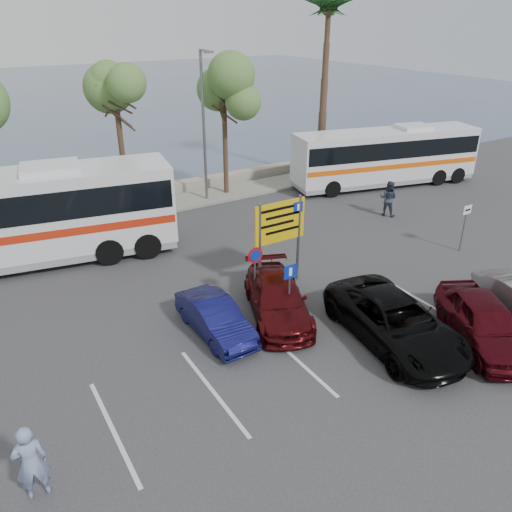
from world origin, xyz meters
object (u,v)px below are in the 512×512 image
street_lamp_right (204,120)px  coach_bus_left (7,223)px  coach_bus_right (385,159)px  car_blue (215,318)px  pedestrian_near (31,462)px  direction_sign (280,229)px  pedestrian_far (388,198)px  car_red (484,322)px  car_maroon (277,299)px  suv_black (395,321)px

street_lamp_right → coach_bus_left: street_lamp_right is taller
coach_bus_right → car_blue: (-16.52, -9.00, -1.07)m
coach_bus_left → pedestrian_near: (-1.32, -12.50, -0.98)m
street_lamp_right → coach_bus_left: size_ratio=0.58×
street_lamp_right → direction_sign: street_lamp_right is taller
direction_sign → pedestrian_far: bearing=19.8°
coach_bus_right → car_red: 16.84m
pedestrian_far → direction_sign: bearing=79.6°
car_red → pedestrian_far: 11.51m
coach_bus_left → coach_bus_right: size_ratio=1.17×
car_blue → car_maroon: car_maroon is taller
street_lamp_right → car_red: size_ratio=1.75×
suv_black → street_lamp_right: bearing=94.7°
street_lamp_right → pedestrian_near: street_lamp_right is taller
coach_bus_left → car_blue: bearing=-61.0°
street_lamp_right → car_blue: (-5.70, -12.02, -3.98)m
car_maroon → car_red: size_ratio=1.02×
coach_bus_right → pedestrian_near: coach_bus_right is taller
pedestrian_far → car_red: bearing=120.2°
suv_black → pedestrian_near: (-11.10, -0.06, 0.22)m
car_red → pedestrian_far: pedestrian_far is taller
car_blue → pedestrian_near: pedestrian_near is taller
coach_bus_left → coach_bus_right: bearing=-0.0°
coach_bus_right → car_red: size_ratio=2.60×
coach_bus_left → pedestrian_near: bearing=-96.0°
direction_sign → pedestrian_far: direction_sign is taller
direction_sign → car_blue: size_ratio=0.96×
car_blue → pedestrian_far: pedestrian_far is taller
car_red → suv_black: bearing=175.3°
pedestrian_near → pedestrian_far: bearing=-153.4°
car_red → suv_black: size_ratio=0.83×
direction_sign → pedestrian_near: size_ratio=1.82×
car_blue → car_maroon: size_ratio=0.80×
street_lamp_right → car_maroon: bearing=-105.2°
pedestrian_near → pedestrian_far: (19.19, 8.50, -0.04)m
car_maroon → suv_black: (2.40, -3.30, 0.09)m
car_red → pedestrian_near: size_ratio=2.32×
coach_bus_left → pedestrian_far: 18.34m
direction_sign → pedestrian_near: bearing=-152.5°
car_blue → car_red: bearing=-35.7°
coach_bus_right → car_maroon: (-14.12, -9.14, -1.01)m
direction_sign → pedestrian_far: 9.87m
coach_bus_left → pedestrian_far: bearing=-12.6°
street_lamp_right → coach_bus_right: street_lamp_right is taller
street_lamp_right → direction_sign: size_ratio=2.23×
street_lamp_right → car_blue: size_ratio=2.14×
car_maroon → direction_sign: bearing=76.4°
street_lamp_right → coach_bus_left: 11.41m
street_lamp_right → suv_black: street_lamp_right is taller
car_maroon → car_red: bearing=-23.5°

